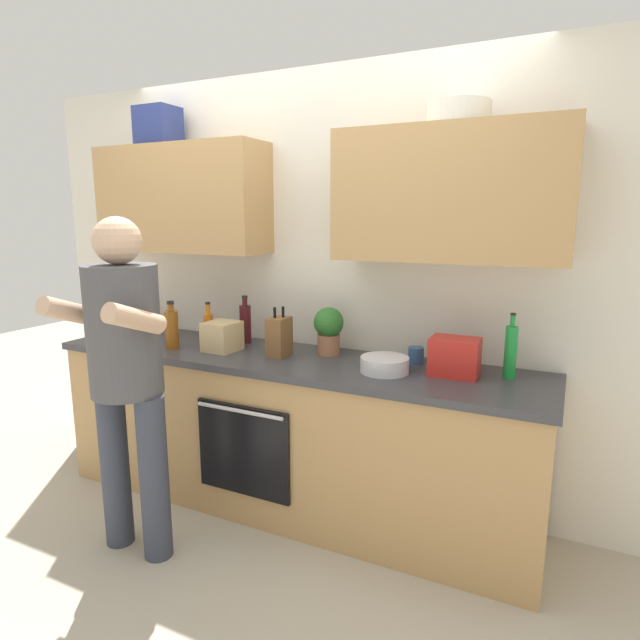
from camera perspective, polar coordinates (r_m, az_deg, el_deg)
The scene contains 16 objects.
ground_plane at distance 3.31m, azimuth -3.45°, elevation -19.22°, with size 12.00×12.00×0.00m, color #B2A893.
back_wall_unit at distance 3.10m, azimuth -1.34°, elevation 7.87°, with size 4.00×0.38×2.50m.
counter at distance 3.11m, azimuth -3.57°, elevation -12.01°, with size 2.84×0.67×0.90m.
person_standing at distance 2.68m, azimuth -20.31°, elevation -4.36°, with size 0.49×0.45×1.67m.
bottle_soda at distance 2.69m, azimuth 19.92°, elevation -3.21°, with size 0.06×0.06×0.32m.
bottle_wine at distance 3.29m, azimuth -8.07°, elevation -0.32°, with size 0.07×0.07×0.29m.
bottle_syrup at distance 3.23m, azimuth -15.74°, elevation -0.89°, with size 0.08×0.08×0.28m.
bottle_juice at distance 3.31m, azimuth -11.95°, elevation -0.75°, with size 0.06×0.06×0.26m.
bottle_vinegar at distance 3.79m, azimuth -18.43°, elevation 0.18°, with size 0.05×0.05×0.21m.
bottle_hotsauce at distance 3.46m, azimuth -18.59°, elevation -0.26°, with size 0.06×0.06×0.30m.
cup_tea at distance 2.86m, azimuth 10.33°, elevation -3.77°, with size 0.08×0.08×0.09m, color #33598C.
mixing_bowl at distance 2.68m, azimuth 7.00°, elevation -4.81°, with size 0.24×0.24×0.08m, color silver.
knife_block at distance 2.95m, azimuth -4.42°, elevation -1.80°, with size 0.10×0.14×0.28m.
potted_herb at distance 2.97m, azimuth 0.94°, elevation -0.93°, with size 0.17×0.17×0.27m.
grocery_bag_crisps at distance 2.68m, azimuth 14.35°, elevation -3.89°, with size 0.23×0.17×0.19m, color red.
grocery_bag_bread at distance 3.12m, azimuth -10.54°, elevation -1.75°, with size 0.18×0.19×0.17m, color tan.
Camera 1 is at (1.41, -2.48, 1.67)m, focal length 29.59 mm.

